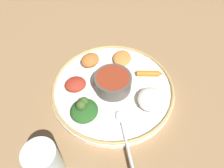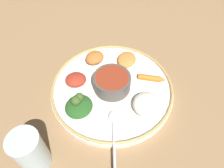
{
  "view_description": "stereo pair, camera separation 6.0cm",
  "coord_description": "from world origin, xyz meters",
  "px_view_note": "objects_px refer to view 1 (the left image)",
  "views": [
    {
      "loc": [
        -0.0,
        0.37,
        0.5
      ],
      "look_at": [
        0.0,
        0.0,
        0.03
      ],
      "focal_mm": 34.41,
      "sensor_mm": 36.0,
      "label": 1
    },
    {
      "loc": [
        -0.06,
        0.37,
        0.5
      ],
      "look_at": [
        0.0,
        0.0,
        0.03
      ],
      "focal_mm": 34.41,
      "sensor_mm": 36.0,
      "label": 2
    }
  ],
  "objects_px": {
    "spoon": "(122,129)",
    "drinking_glass": "(45,165)",
    "center_bowl": "(112,82)",
    "carrot_near_spoon": "(149,74)",
    "greens_pile": "(83,109)"
  },
  "relations": [
    {
      "from": "drinking_glass",
      "to": "carrot_near_spoon",
      "type": "bearing_deg",
      "value": -131.97
    },
    {
      "from": "spoon",
      "to": "drinking_glass",
      "type": "height_order",
      "value": "drinking_glass"
    },
    {
      "from": "greens_pile",
      "to": "carrot_near_spoon",
      "type": "bearing_deg",
      "value": -144.55
    },
    {
      "from": "drinking_glass",
      "to": "center_bowl",
      "type": "bearing_deg",
      "value": -121.03
    },
    {
      "from": "center_bowl",
      "to": "drinking_glass",
      "type": "distance_m",
      "value": 0.27
    },
    {
      "from": "center_bowl",
      "to": "carrot_near_spoon",
      "type": "xyz_separation_m",
      "value": [
        -0.11,
        -0.05,
        -0.02
      ]
    },
    {
      "from": "center_bowl",
      "to": "carrot_near_spoon",
      "type": "distance_m",
      "value": 0.12
    },
    {
      "from": "spoon",
      "to": "carrot_near_spoon",
      "type": "xyz_separation_m",
      "value": [
        -0.08,
        -0.18,
        0.0
      ]
    },
    {
      "from": "spoon",
      "to": "greens_pile",
      "type": "height_order",
      "value": "greens_pile"
    },
    {
      "from": "spoon",
      "to": "drinking_glass",
      "type": "relative_size",
      "value": 1.41
    },
    {
      "from": "greens_pile",
      "to": "spoon",
      "type": "bearing_deg",
      "value": 154.17
    },
    {
      "from": "greens_pile",
      "to": "drinking_glass",
      "type": "bearing_deg",
      "value": 66.09
    },
    {
      "from": "spoon",
      "to": "carrot_near_spoon",
      "type": "bearing_deg",
      "value": -114.97
    },
    {
      "from": "greens_pile",
      "to": "carrot_near_spoon",
      "type": "distance_m",
      "value": 0.22
    },
    {
      "from": "spoon",
      "to": "carrot_near_spoon",
      "type": "height_order",
      "value": "carrot_near_spoon"
    }
  ]
}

